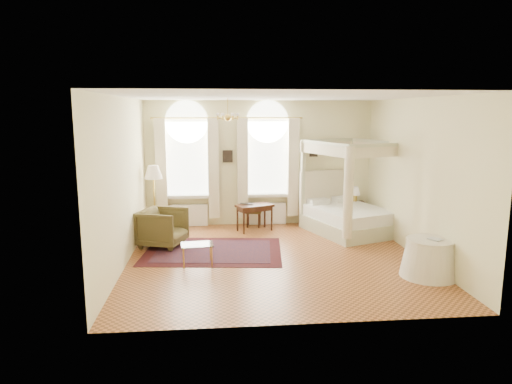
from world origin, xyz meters
The scene contains 18 objects.
ground centered at (0.00, 0.00, 0.00)m, with size 6.00×6.00×0.00m, color #AC6132.
room_walls centered at (0.00, 0.00, 1.98)m, with size 6.00×6.00×6.00m.
window_left centered at (-1.90, 2.87, 1.49)m, with size 1.62×0.27×3.29m.
window_right centered at (0.20, 2.87, 1.49)m, with size 1.62×0.27×3.29m.
chandelier centered at (-0.90, 1.20, 2.91)m, with size 0.51×0.45×0.50m.
wall_pictures centered at (0.09, 2.97, 1.89)m, with size 2.54×0.03×0.39m.
canopy_bed centered at (2.15, 1.85, 0.52)m, with size 2.33×2.56×2.31m.
nightstand centered at (2.60, 2.70, 0.31)m, with size 0.43×0.39×0.61m, color #341A0E.
nightstand_lamp centered at (2.55, 2.72, 0.89)m, with size 0.28×0.28×0.41m.
writing_desk centered at (-0.20, 2.27, 0.58)m, with size 1.02×0.79×0.68m.
laptop centered at (-0.39, 2.35, 0.69)m, with size 0.34×0.22×0.03m, color black.
stool centered at (-0.19, 2.70, 0.38)m, with size 0.47×0.47×0.46m.
armchair centered at (-2.39, 1.12, 0.43)m, with size 0.91×0.94×0.86m, color #473D1E.
coffee_table centered at (-1.58, -0.26, 0.39)m, with size 0.67×0.50×0.43m.
floor_lamp centered at (-2.70, 2.24, 1.46)m, with size 0.44×0.44×1.71m.
oriental_rug centered at (-1.27, 0.60, 0.01)m, with size 3.17×2.44×0.01m.
side_table centered at (2.70, -1.31, 0.35)m, with size 1.04×1.04×0.71m.
book centered at (2.69, -1.39, 0.72)m, with size 0.18×0.24×0.02m, color black.
Camera 1 is at (-1.25, -9.03, 3.01)m, focal length 32.00 mm.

